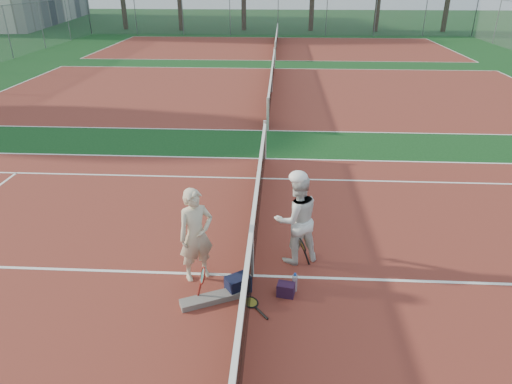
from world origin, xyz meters
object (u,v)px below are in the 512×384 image
Objects in this scene: player_a at (196,235)px; racket_spare at (250,302)px; water_bottle at (295,283)px; racket_black_held at (302,252)px; sports_bag_purple at (286,290)px; net_main at (252,251)px; racket_red at (203,284)px; sports_bag_navy at (238,285)px; player_b at (297,219)px.

player_a is 2.72× the size of racket_spare.
water_bottle is (0.70, 0.35, 0.14)m from racket_spare.
player_a reaches higher than racket_black_held.
sports_bag_purple is at bearing -105.32° from racket_spare.
racket_red is at bearing -137.37° from net_main.
racket_red reaches higher than sports_bag_navy.
net_main is 1.01m from racket_red.
net_main reaches higher than sports_bag_purple.
player_b is at bearing -12.27° from player_a.
racket_black_held is (1.76, 0.40, -0.53)m from player_a.
player_a is 0.98× the size of player_b.
sports_bag_navy is (-0.94, -1.00, -0.68)m from player_b.
racket_spare is 0.61m from sports_bag_purple.
net_main is 19.09× the size of racket_black_held.
water_bottle is (0.71, -0.36, -0.36)m from net_main.
racket_black_held is (1.57, 1.01, -0.01)m from racket_red.
player_b is 1.53m from sports_bag_navy.
player_b is (0.74, 0.55, 0.32)m from net_main.
sports_bag_navy is 1.38× the size of sports_bag_purple.
net_main is 6.60× the size of player_b.
player_b is 1.27m from sports_bag_purple.
player_b is 5.55× the size of water_bottle.
racket_spare is (0.93, -0.66, -0.80)m from player_a.
racket_spare is (0.01, -0.71, -0.49)m from net_main.
sports_bag_purple is (0.55, 0.22, 0.10)m from racket_spare.
player_a is at bearing -10.20° from racket_black_held.
net_main is 0.85m from sports_bag_purple.
player_a reaches higher than sports_bag_navy.
net_main is 40.35× the size of sports_bag_purple.
racket_red is 1.57× the size of sports_bag_navy.
net_main reaches higher than racket_red.
sports_bag_navy is at bearing -114.31° from net_main.
player_b is at bearing 22.91° from racket_red.
net_main is at bearing -0.99° from racket_black_held.
water_bottle is (-0.03, -0.91, -0.68)m from player_b.
player_b is at bearing -67.11° from racket_spare.
water_bottle is at bearing 66.45° from player_b.
sports_bag_purple is at bearing 58.85° from player_b.
player_a is at bearing 90.61° from racket_red.
player_b is 2.77× the size of racket_spare.
player_b is 0.59m from racket_black_held.
player_a is 2.77× the size of racket_red.
player_b is 6.12× the size of sports_bag_purple.
racket_spare is at bearing -153.41° from water_bottle.
racket_red is (-0.73, -0.67, -0.22)m from net_main.
player_a is at bearing -176.40° from net_main.
racket_red is 1.86m from racket_black_held.
player_a is 1.39m from racket_spare.
racket_black_held is 0.96× the size of racket_spare.
racket_black_held is at bearing -75.45° from racket_spare.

